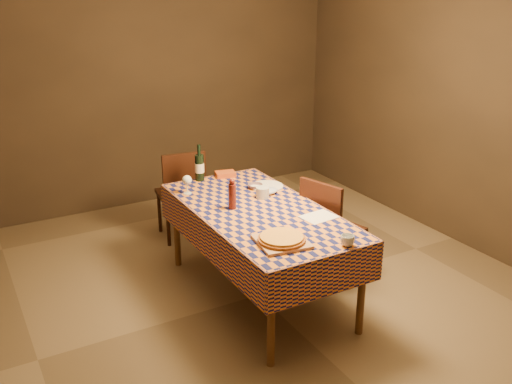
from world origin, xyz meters
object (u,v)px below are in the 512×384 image
Objects in this scene: white_plate at (267,186)px; chair_right at (328,225)px; dining_table at (259,218)px; wine_bottle at (200,167)px; cutting_board at (282,242)px; pizza at (282,238)px; bowl at (255,186)px; chair_far at (182,190)px.

chair_right is (0.32, -0.47, -0.26)m from white_plate.
wine_bottle is (-0.12, 0.86, 0.20)m from dining_table.
wine_bottle reaches higher than cutting_board.
wine_bottle is at bearing 88.43° from pizza.
pizza reaches higher than cutting_board.
dining_table is at bearing -127.20° from white_plate.
dining_table is 0.89m from wine_bottle.
bowl is 0.45× the size of white_plate.
chair_far is at bearing 118.35° from chair_right.
dining_table is 14.34× the size of bowl.
chair_far is (0.05, 1.92, -0.28)m from pizza.
bowl is 0.11m from white_plate.
chair_far is at bearing 95.06° from dining_table.
chair_far is 1.57m from chair_right.
cutting_board is 1.00× the size of wine_bottle.
chair_far is at bearing 88.63° from cutting_board.
white_plate is (0.47, 1.00, -0.03)m from pizza.
cutting_board is 0.03m from pizza.
chair_far reaches higher than cutting_board.
white_plate is 0.62m from chair_right.
cutting_board is at bearing 0.00° from pizza.
wine_bottle is at bearing 133.57° from white_plate.
white_plate is (0.31, 0.41, 0.08)m from dining_table.
chair_right reaches higher than white_plate.
white_plate is at bearing 64.90° from pizza.
pizza is 1.00m from chair_right.
wine_bottle is (-0.32, 0.43, 0.10)m from bowl.
chair_right is (0.75, -1.38, 0.00)m from chair_far.
cutting_board reaches higher than white_plate.
bowl is 0.14× the size of chair_far.
cutting_board is at bearing -105.20° from dining_table.
white_plate is at bearing -10.85° from bowl.
dining_table is 1.34m from chair_far.
dining_table is 0.52m from white_plate.
chair_right reaches higher than pizza.
wine_bottle reaches higher than bowl.
cutting_board is at bearing -91.57° from wine_bottle.
pizza reaches higher than bowl.
wine_bottle is at bearing 88.43° from cutting_board.
pizza is 1.15× the size of wine_bottle.
chair_right is (0.79, 0.54, -0.26)m from cutting_board.
bowl reaches higher than white_plate.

